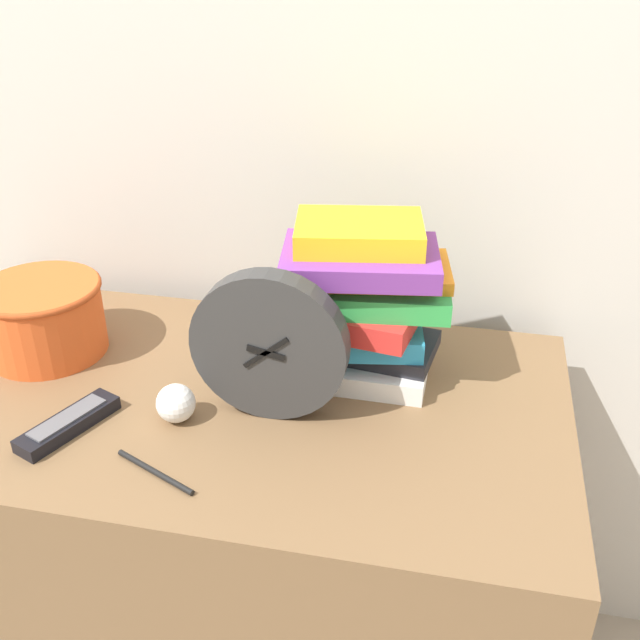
{
  "coord_description": "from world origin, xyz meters",
  "views": [
    {
      "loc": [
        0.36,
        -0.61,
        1.37
      ],
      "look_at": [
        0.16,
        0.33,
        0.84
      ],
      "focal_mm": 42.0,
      "sensor_mm": 36.0,
      "label": 1
    }
  ],
  "objects_px": {
    "book_stack": "(362,300)",
    "tv_remote": "(68,423)",
    "pen": "(155,472)",
    "basket": "(43,316)",
    "desk_clock": "(269,346)",
    "crumpled_paper_ball": "(176,403)"
  },
  "relations": [
    {
      "from": "desk_clock",
      "to": "pen",
      "type": "relative_size",
      "value": 1.76
    },
    {
      "from": "desk_clock",
      "to": "basket",
      "type": "height_order",
      "value": "desk_clock"
    },
    {
      "from": "desk_clock",
      "to": "pen",
      "type": "distance_m",
      "value": 0.23
    },
    {
      "from": "book_stack",
      "to": "crumpled_paper_ball",
      "type": "xyz_separation_m",
      "value": [
        -0.24,
        -0.18,
        -0.1
      ]
    },
    {
      "from": "crumpled_paper_ball",
      "to": "pen",
      "type": "xyz_separation_m",
      "value": [
        0.02,
        -0.12,
        -0.02
      ]
    },
    {
      "from": "pen",
      "to": "basket",
      "type": "bearing_deg",
      "value": 139.07
    },
    {
      "from": "book_stack",
      "to": "tv_remote",
      "type": "relative_size",
      "value": 1.64
    },
    {
      "from": "desk_clock",
      "to": "basket",
      "type": "distance_m",
      "value": 0.42
    },
    {
      "from": "book_stack",
      "to": "tv_remote",
      "type": "distance_m",
      "value": 0.47
    },
    {
      "from": "book_stack",
      "to": "pen",
      "type": "bearing_deg",
      "value": -126.44
    },
    {
      "from": "desk_clock",
      "to": "basket",
      "type": "xyz_separation_m",
      "value": [
        -0.41,
        0.09,
        -0.05
      ]
    },
    {
      "from": "desk_clock",
      "to": "book_stack",
      "type": "bearing_deg",
      "value": 51.28
    },
    {
      "from": "pen",
      "to": "book_stack",
      "type": "bearing_deg",
      "value": 53.56
    },
    {
      "from": "crumpled_paper_ball",
      "to": "pen",
      "type": "relative_size",
      "value": 0.44
    },
    {
      "from": "basket",
      "to": "tv_remote",
      "type": "xyz_separation_m",
      "value": [
        0.14,
        -0.19,
        -0.06
      ]
    },
    {
      "from": "book_stack",
      "to": "tv_remote",
      "type": "height_order",
      "value": "book_stack"
    },
    {
      "from": "basket",
      "to": "crumpled_paper_ball",
      "type": "xyz_separation_m",
      "value": [
        0.28,
        -0.14,
        -0.04
      ]
    },
    {
      "from": "desk_clock",
      "to": "basket",
      "type": "relative_size",
      "value": 1.13
    },
    {
      "from": "book_stack",
      "to": "pen",
      "type": "xyz_separation_m",
      "value": [
        -0.22,
        -0.3,
        -0.12
      ]
    },
    {
      "from": "book_stack",
      "to": "tv_remote",
      "type": "bearing_deg",
      "value": -148.09
    },
    {
      "from": "tv_remote",
      "to": "basket",
      "type": "bearing_deg",
      "value": 125.82
    },
    {
      "from": "pen",
      "to": "crumpled_paper_ball",
      "type": "bearing_deg",
      "value": 97.6
    }
  ]
}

